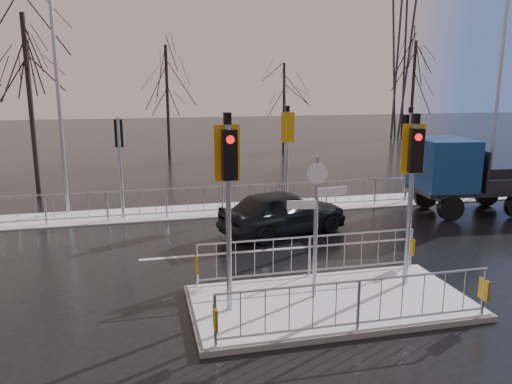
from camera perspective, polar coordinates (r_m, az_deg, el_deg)
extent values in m
plane|color=black|center=(11.16, 8.44, -12.66)|extent=(120.00, 120.00, 0.00)
cube|color=white|center=(18.95, -1.16, -1.89)|extent=(30.00, 2.00, 0.04)
cube|color=silver|center=(14.49, 2.88, -6.52)|extent=(8.00, 0.15, 0.01)
cube|color=#63635F|center=(11.13, 8.45, -12.38)|extent=(6.00, 3.00, 0.12)
cube|color=white|center=(11.10, 8.46, -12.03)|extent=(5.85, 2.85, 0.03)
cube|color=gold|center=(9.01, -4.68, -14.23)|extent=(0.05, 0.28, 0.42)
cube|color=gold|center=(11.08, 24.61, -10.11)|extent=(0.05, 0.28, 0.42)
cube|color=gold|center=(11.52, -6.78, -8.16)|extent=(0.05, 0.28, 0.42)
cube|color=gold|center=(13.21, 17.31, -5.94)|extent=(0.05, 0.28, 0.42)
cylinder|color=#949BA1|center=(9.87, -3.16, -3.38)|extent=(0.11, 0.11, 3.80)
cube|color=black|center=(9.41, -3.06, 4.26)|extent=(0.28, 0.22, 0.95)
cylinder|color=red|center=(9.27, -2.96, 6.00)|extent=(0.16, 0.04, 0.16)
cube|color=#D39A0C|center=(9.66, -3.33, 4.46)|extent=(0.50, 0.03, 1.10)
cube|color=black|center=(9.52, -3.31, 8.40)|extent=(0.14, 0.14, 0.22)
cylinder|color=#949BA1|center=(11.70, 17.17, -1.66)|extent=(0.11, 0.11, 3.70)
cube|color=black|center=(11.29, 17.83, 4.53)|extent=(0.33, 0.28, 0.95)
cylinder|color=red|center=(11.16, 18.08, 5.98)|extent=(0.16, 0.08, 0.16)
cube|color=#D39A0C|center=(11.53, 17.49, 4.71)|extent=(0.49, 0.16, 1.10)
cube|color=black|center=(11.40, 17.81, 7.99)|extent=(0.14, 0.14, 0.22)
cylinder|color=#949BA1|center=(10.63, 6.82, -4.25)|extent=(0.09, 0.09, 3.10)
cube|color=silver|center=(10.56, 8.72, 0.06)|extent=(0.70, 0.14, 0.18)
cube|color=silver|center=(10.39, 5.24, -1.47)|extent=(0.62, 0.15, 0.18)
cylinder|color=silver|center=(10.33, 7.05, 2.10)|extent=(0.44, 0.03, 0.44)
cylinder|color=#949BA1|center=(17.90, -15.21, 2.62)|extent=(0.11, 0.11, 3.50)
cube|color=black|center=(17.93, -15.41, 6.50)|extent=(0.28, 0.22, 0.95)
cylinder|color=red|center=(18.01, -15.46, 7.48)|extent=(0.16, 0.04, 0.16)
cylinder|color=#949BA1|center=(18.67, 3.53, 3.58)|extent=(0.11, 0.11, 3.60)
cube|color=black|center=(18.69, 3.42, 7.45)|extent=(0.28, 0.22, 0.95)
cylinder|color=red|center=(18.77, 3.34, 8.39)|extent=(0.16, 0.04, 0.16)
cube|color=#D39A0C|center=(18.45, 3.64, 7.38)|extent=(0.50, 0.03, 1.10)
cube|color=black|center=(18.47, 3.61, 9.47)|extent=(0.14, 0.14, 0.22)
cylinder|color=#949BA1|center=(20.67, 16.95, 3.78)|extent=(0.11, 0.11, 3.50)
cube|color=black|center=(20.66, 16.80, 7.15)|extent=(0.33, 0.28, 0.95)
cylinder|color=red|center=(20.72, 16.64, 8.00)|extent=(0.16, 0.08, 0.16)
cube|color=black|center=(20.49, 17.28, 8.96)|extent=(0.14, 0.14, 0.22)
imported|color=black|center=(15.79, 3.14, -2.25)|extent=(4.46, 2.80, 1.42)
cylinder|color=black|center=(18.52, 21.35, -1.72)|extent=(0.92, 0.36, 0.90)
cylinder|color=black|center=(20.15, 18.81, -0.44)|extent=(0.92, 0.36, 0.90)
cylinder|color=black|center=(21.37, 24.86, -0.23)|extent=(0.92, 0.36, 0.90)
cube|color=black|center=(20.32, 25.51, 0.35)|extent=(6.10, 2.65, 0.14)
cube|color=navy|center=(19.11, 20.57, 3.03)|extent=(2.00, 2.32, 1.79)
cube|color=black|center=(19.48, 22.92, 4.08)|extent=(0.22, 1.79, 0.99)
cube|color=#2D3033|center=(19.04, 18.92, 0.07)|extent=(0.32, 2.06, 0.31)
cube|color=black|center=(19.68, 23.43, 2.68)|extent=(0.29, 2.15, 1.34)
cylinder|color=black|center=(22.26, -24.32, 8.71)|extent=(0.20, 0.20, 7.36)
cylinder|color=black|center=(31.43, -10.07, 9.96)|extent=(0.19, 0.19, 6.90)
cylinder|color=black|center=(34.82, 3.19, 9.59)|extent=(0.16, 0.16, 5.98)
cylinder|color=black|center=(35.23, 17.43, 10.21)|extent=(0.20, 0.20, 7.36)
cylinder|color=#949BA1|center=(22.92, 25.85, 9.45)|extent=(0.14, 0.14, 8.00)
cylinder|color=#949BA1|center=(19.05, -21.62, 9.75)|extent=(0.14, 0.14, 8.20)
cylinder|color=#2D3033|center=(46.13, 16.81, 18.52)|extent=(1.18, 1.18, 19.97)
cylinder|color=#2D3033|center=(45.56, 15.43, 18.68)|extent=(1.18, 1.18, 19.97)
cylinder|color=#2D3033|center=(45.10, 17.61, 18.62)|extent=(1.18, 1.18, 19.97)
cylinder|color=#2D3033|center=(44.51, 16.21, 18.80)|extent=(1.18, 1.18, 19.97)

